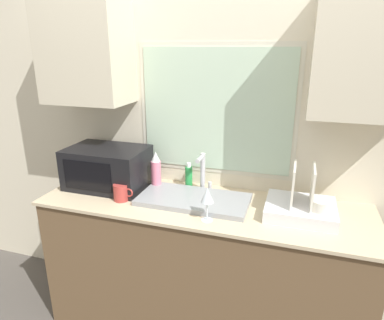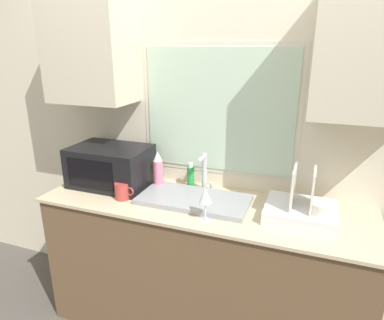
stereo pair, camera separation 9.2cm
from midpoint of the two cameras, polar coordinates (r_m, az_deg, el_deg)
countertop at (r=2.32m, az=2.80°, el=-17.47°), size 1.99×0.61×0.92m
wall_back at (r=2.19m, az=5.49°, el=7.11°), size 6.00×0.38×2.60m
sink_basin at (r=2.10m, az=1.59°, el=-6.61°), size 0.67×0.33×0.03m
faucet at (r=2.21m, az=3.27°, el=-1.72°), size 0.08×0.14×0.25m
microwave at (r=2.36m, az=-12.33°, el=-1.01°), size 0.52×0.35×0.27m
dish_rack at (r=2.00m, az=19.19°, el=-7.74°), size 0.38×0.33×0.29m
spray_bottle at (r=2.27m, az=-4.53°, el=-1.71°), size 0.07×0.07×0.25m
soap_bottle at (r=2.27m, az=0.93°, el=-2.82°), size 0.05×0.05×0.18m
mug_near_sink at (r=2.16m, az=-10.32°, el=-5.11°), size 0.13×0.09×0.10m
wine_glass at (r=1.83m, az=3.69°, el=-6.12°), size 0.07×0.07×0.19m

